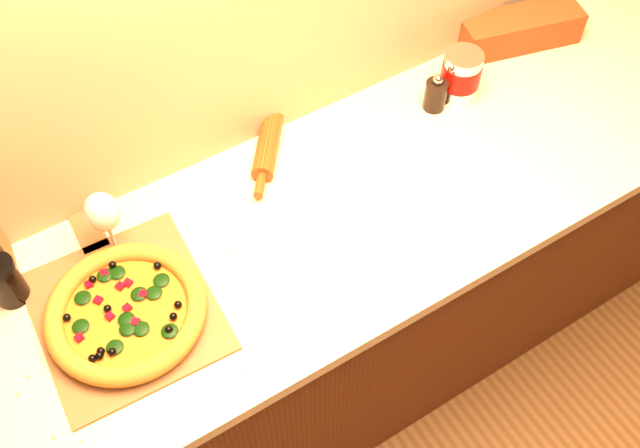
{
  "coord_description": "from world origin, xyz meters",
  "views": [
    {
      "loc": [
        -0.54,
        0.54,
        2.32
      ],
      "look_at": [
        -0.02,
        1.38,
        0.96
      ],
      "focal_mm": 40.0,
      "sensor_mm": 36.0,
      "label": 1
    }
  ],
  "objects_px": {
    "wine_glass": "(103,213)",
    "dark_jar": "(5,281)",
    "coffee_canister": "(461,75)",
    "pizza_peel": "(123,306)",
    "pizza": "(127,312)",
    "rolling_pin": "(270,134)",
    "pepper_grinder": "(436,94)"
  },
  "relations": [
    {
      "from": "wine_glass",
      "to": "dark_jar",
      "type": "distance_m",
      "value": 0.26
    },
    {
      "from": "coffee_canister",
      "to": "wine_glass",
      "type": "distance_m",
      "value": 1.02
    },
    {
      "from": "pizza_peel",
      "to": "wine_glass",
      "type": "xyz_separation_m",
      "value": [
        0.05,
        0.16,
        0.14
      ]
    },
    {
      "from": "wine_glass",
      "to": "pizza",
      "type": "bearing_deg",
      "value": -104.15
    },
    {
      "from": "rolling_pin",
      "to": "dark_jar",
      "type": "xyz_separation_m",
      "value": [
        -0.73,
        -0.11,
        0.04
      ]
    },
    {
      "from": "pizza",
      "to": "dark_jar",
      "type": "relative_size",
      "value": 2.79
    },
    {
      "from": "wine_glass",
      "to": "dark_jar",
      "type": "relative_size",
      "value": 1.55
    },
    {
      "from": "pizza_peel",
      "to": "rolling_pin",
      "type": "bearing_deg",
      "value": 28.83
    },
    {
      "from": "wine_glass",
      "to": "dark_jar",
      "type": "xyz_separation_m",
      "value": [
        -0.25,
        -0.0,
        -0.08
      ]
    },
    {
      "from": "pizza_peel",
      "to": "coffee_canister",
      "type": "xyz_separation_m",
      "value": [
        1.07,
        0.14,
        0.07
      ]
    },
    {
      "from": "pizza_peel",
      "to": "wine_glass",
      "type": "relative_size",
      "value": 2.92
    },
    {
      "from": "rolling_pin",
      "to": "wine_glass",
      "type": "bearing_deg",
      "value": -167.38
    },
    {
      "from": "pizza_peel",
      "to": "rolling_pin",
      "type": "relative_size",
      "value": 1.67
    },
    {
      "from": "wine_glass",
      "to": "dark_jar",
      "type": "bearing_deg",
      "value": -179.97
    },
    {
      "from": "wine_glass",
      "to": "coffee_canister",
      "type": "bearing_deg",
      "value": -0.81
    },
    {
      "from": "rolling_pin",
      "to": "dark_jar",
      "type": "bearing_deg",
      "value": -171.6
    },
    {
      "from": "coffee_canister",
      "to": "dark_jar",
      "type": "height_order",
      "value": "coffee_canister"
    },
    {
      "from": "pizza_peel",
      "to": "wine_glass",
      "type": "distance_m",
      "value": 0.21
    },
    {
      "from": "pizza",
      "to": "wine_glass",
      "type": "relative_size",
      "value": 1.8
    },
    {
      "from": "pepper_grinder",
      "to": "dark_jar",
      "type": "distance_m",
      "value": 1.19
    },
    {
      "from": "coffee_canister",
      "to": "wine_glass",
      "type": "bearing_deg",
      "value": 179.19
    },
    {
      "from": "pizza_peel",
      "to": "pepper_grinder",
      "type": "xyz_separation_m",
      "value": [
        0.98,
        0.14,
        0.04
      ]
    },
    {
      "from": "pizza_peel",
      "to": "pizza",
      "type": "bearing_deg",
      "value": -88.69
    },
    {
      "from": "rolling_pin",
      "to": "dark_jar",
      "type": "relative_size",
      "value": 2.71
    },
    {
      "from": "pizza",
      "to": "pepper_grinder",
      "type": "distance_m",
      "value": 1.0
    },
    {
      "from": "coffee_canister",
      "to": "wine_glass",
      "type": "xyz_separation_m",
      "value": [
        -1.02,
        0.01,
        0.06
      ]
    },
    {
      "from": "pizza",
      "to": "coffee_canister",
      "type": "distance_m",
      "value": 1.08
    },
    {
      "from": "pizza",
      "to": "pepper_grinder",
      "type": "bearing_deg",
      "value": 10.29
    },
    {
      "from": "pizza_peel",
      "to": "pizza",
      "type": "distance_m",
      "value": 0.05
    },
    {
      "from": "wine_glass",
      "to": "pepper_grinder",
      "type": "bearing_deg",
      "value": -0.97
    },
    {
      "from": "pepper_grinder",
      "to": "rolling_pin",
      "type": "height_order",
      "value": "pepper_grinder"
    },
    {
      "from": "pepper_grinder",
      "to": "coffee_canister",
      "type": "distance_m",
      "value": 0.09
    }
  ]
}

